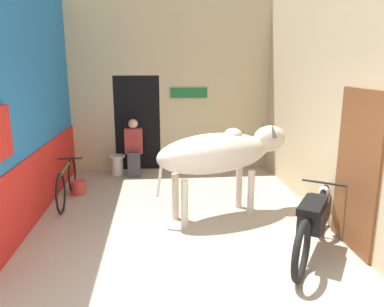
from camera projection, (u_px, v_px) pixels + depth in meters
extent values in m
plane|color=tan|center=(191.00, 295.00, 3.97)|extent=(30.00, 30.00, 0.00)
cube|color=#236BAD|center=(26.00, 98.00, 5.73)|extent=(0.18, 5.00, 3.78)
cube|color=red|center=(41.00, 182.00, 6.06)|extent=(0.03, 5.00, 1.06)
cube|color=#C6B289|center=(170.00, 37.00, 8.20)|extent=(4.47, 0.18, 1.64)
cube|color=#C6B289|center=(94.00, 124.00, 8.48)|extent=(0.95, 0.18, 2.14)
cube|color=#C6B289|center=(213.00, 122.00, 8.73)|extent=(2.50, 0.18, 2.14)
cube|color=black|center=(138.00, 121.00, 8.92)|extent=(1.02, 0.90, 2.14)
cube|color=#196633|center=(189.00, 93.00, 8.41)|extent=(0.83, 0.03, 0.22)
cube|color=#C6B289|center=(318.00, 95.00, 6.16)|extent=(0.18, 5.00, 3.78)
cube|color=brown|center=(357.00, 171.00, 4.80)|extent=(0.05, 1.00, 2.10)
ellipsoid|color=beige|center=(214.00, 153.00, 5.77)|extent=(1.99, 1.25, 0.62)
ellipsoid|color=beige|center=(233.00, 135.00, 5.84)|extent=(0.37, 0.35, 0.23)
cylinder|color=beige|center=(261.00, 145.00, 6.11)|extent=(0.49, 0.42, 0.41)
ellipsoid|color=beige|center=(269.00, 139.00, 6.15)|extent=(0.67, 0.54, 0.43)
cylinder|color=beige|center=(160.00, 175.00, 5.46)|extent=(0.14, 0.09, 0.67)
cylinder|color=beige|center=(239.00, 186.00, 6.32)|extent=(0.11, 0.11, 0.75)
cylinder|color=beige|center=(251.00, 193.00, 6.01)|extent=(0.11, 0.11, 0.75)
cylinder|color=beige|center=(175.00, 196.00, 5.85)|extent=(0.11, 0.11, 0.75)
cylinder|color=beige|center=(185.00, 204.00, 5.53)|extent=(0.11, 0.11, 0.75)
cone|color=#473D33|center=(262.00, 128.00, 6.23)|extent=(0.12, 0.18, 0.25)
cone|color=#473D33|center=(273.00, 130.00, 5.96)|extent=(0.12, 0.18, 0.25)
torus|color=black|center=(301.00, 251.00, 4.18)|extent=(0.46, 0.64, 0.72)
torus|color=black|center=(323.00, 209.00, 5.38)|extent=(0.46, 0.64, 0.72)
cube|color=black|center=(315.00, 214.00, 4.73)|extent=(0.66, 0.80, 0.28)
cube|color=black|center=(313.00, 206.00, 4.51)|extent=(0.56, 0.66, 0.09)
cylinder|color=black|center=(324.00, 183.00, 5.14)|extent=(0.50, 0.35, 0.03)
sphere|color=silver|center=(324.00, 191.00, 5.26)|extent=(0.15, 0.15, 0.15)
torus|color=black|center=(61.00, 194.00, 6.08)|extent=(0.07, 0.68, 0.68)
torus|color=black|center=(72.00, 174.00, 7.12)|extent=(0.07, 0.68, 0.68)
cylinder|color=green|center=(66.00, 168.00, 6.54)|extent=(0.07, 0.89, 0.03)
cylinder|color=black|center=(70.00, 159.00, 6.95)|extent=(0.44, 0.05, 0.03)
cube|color=#3D3842|center=(134.00, 167.00, 8.08)|extent=(0.27, 0.14, 0.44)
cube|color=#3D3842|center=(134.00, 154.00, 8.10)|extent=(0.27, 0.32, 0.11)
cube|color=maroon|center=(134.00, 141.00, 8.10)|extent=(0.38, 0.20, 0.54)
sphere|color=tan|center=(133.00, 124.00, 8.02)|extent=(0.21, 0.21, 0.21)
cylinder|color=beige|center=(117.00, 166.00, 8.21)|extent=(0.25, 0.25, 0.41)
cylinder|color=beige|center=(117.00, 156.00, 8.16)|extent=(0.36, 0.36, 0.04)
cylinder|color=#C63D33|center=(78.00, 187.00, 7.02)|extent=(0.26, 0.26, 0.26)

